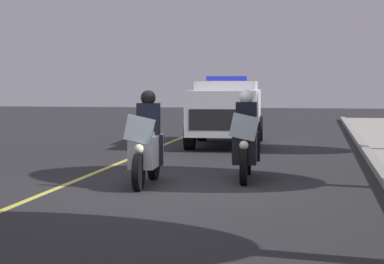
% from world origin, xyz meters
% --- Properties ---
extents(ground_plane, '(80.00, 80.00, 0.00)m').
position_xyz_m(ground_plane, '(0.00, 0.00, 0.00)').
color(ground_plane, '#28282B').
extents(lane_stripe_center, '(48.00, 0.12, 0.01)m').
position_xyz_m(lane_stripe_center, '(0.00, -2.11, 0.00)').
color(lane_stripe_center, '#E0D14C').
rests_on(lane_stripe_center, ground).
extents(police_motorcycle_lead_left, '(2.14, 0.60, 1.72)m').
position_xyz_m(police_motorcycle_lead_left, '(-0.24, -0.66, 0.70)').
color(police_motorcycle_lead_left, black).
rests_on(police_motorcycle_lead_left, ground).
extents(police_motorcycle_lead_right, '(2.14, 0.60, 1.72)m').
position_xyz_m(police_motorcycle_lead_right, '(-1.27, 1.05, 0.70)').
color(police_motorcycle_lead_right, black).
rests_on(police_motorcycle_lead_right, ground).
extents(police_suv, '(5.00, 2.28, 2.05)m').
position_xyz_m(police_suv, '(-8.64, -0.26, 1.07)').
color(police_suv, silver).
rests_on(police_suv, ground).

